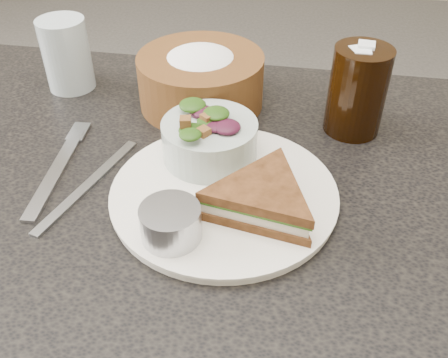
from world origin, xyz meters
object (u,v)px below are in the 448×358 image
dinner_plate (224,194)px  water_glass (67,54)px  dining_table (196,344)px  bread_basket (201,72)px  cola_glass (358,87)px  dressing_ramekin (171,223)px  sandwich (263,199)px  salad_bowl (210,134)px

dinner_plate → water_glass: size_ratio=2.40×
dining_table → bread_basket: bearing=96.0°
dining_table → cola_glass: (0.21, 0.16, 0.44)m
cola_glass → water_glass: cola_glass is taller
cola_glass → water_glass: bearing=173.5°
dinner_plate → dressing_ramekin: (-0.04, -0.09, 0.03)m
dressing_ramekin → bread_basket: bread_basket is taller
dining_table → sandwich: size_ratio=6.47×
dinner_plate → water_glass: water_glass is taller
dining_table → water_glass: size_ratio=8.65×
salad_bowl → dressing_ramekin: (-0.01, -0.15, -0.02)m
dressing_ramekin → bread_basket: bearing=95.7°
salad_bowl → sandwich: bearing=-50.3°
dinner_plate → cola_glass: (0.16, 0.19, 0.06)m
dinner_plate → salad_bowl: (-0.03, 0.07, 0.04)m
dinner_plate → dressing_ramekin: bearing=-116.6°
bread_basket → cola_glass: bearing=-8.4°
dressing_ramekin → water_glass: size_ratio=0.58×
salad_bowl → dining_table: bearing=-118.2°
dining_table → salad_bowl: bearing=61.8°
dining_table → salad_bowl: salad_bowl is taller
dinner_plate → cola_glass: bearing=49.4°
water_glass → dressing_ramekin: bearing=-51.7°
dinner_plate → dressing_ramekin: dressing_ramekin is taller
dining_table → sandwich: 0.42m
dinner_plate → salad_bowl: size_ratio=2.22×
dressing_ramekin → cola_glass: bearing=53.4°
dining_table → bread_basket: (-0.02, 0.20, 0.43)m
sandwich → salad_bowl: (-0.08, 0.10, 0.02)m
bread_basket → sandwich: bearing=-63.6°
salad_bowl → cola_glass: size_ratio=0.90×
dinner_plate → salad_bowl: 0.08m
bread_basket → cola_glass: 0.24m
cola_glass → dining_table: bearing=-142.5°
dinner_plate → salad_bowl: salad_bowl is taller
dinner_plate → sandwich: bearing=-31.6°
sandwich → bread_basket: bearing=126.5°
dining_table → water_glass: water_glass is taller
dining_table → dinner_plate: 0.39m
salad_bowl → bread_basket: bread_basket is taller
sandwich → salad_bowl: 0.13m
dining_table → water_glass: 0.54m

